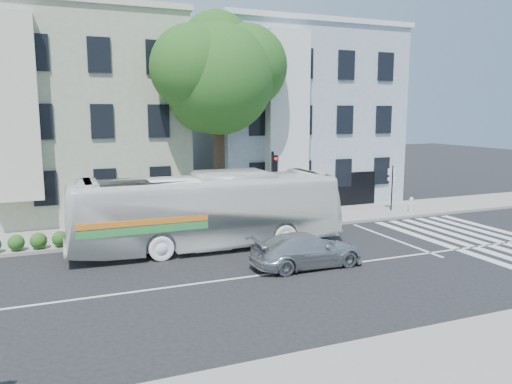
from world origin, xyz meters
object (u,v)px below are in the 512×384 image
sedan (307,250)px  fire_hydrant (411,204)px  traffic_signal (273,180)px  bus (208,211)px

sedan → fire_hydrant: bearing=-58.0°
sedan → traffic_signal: size_ratio=1.12×
traffic_signal → bus: bearing=-143.8°
bus → fire_hydrant: (13.08, 2.62, -1.07)m
traffic_signal → fire_hydrant: 9.44m
sedan → fire_hydrant: size_ratio=5.35×
fire_hydrant → sedan: bearing=-147.3°
traffic_signal → fire_hydrant: bearing=17.2°
fire_hydrant → bus: bearing=-168.7°
bus → sedan: bearing=-145.3°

